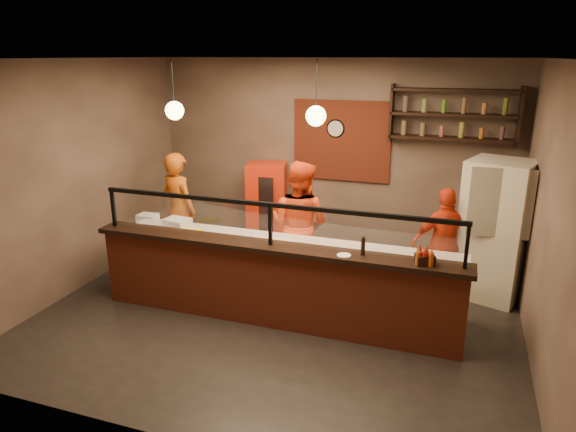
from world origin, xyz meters
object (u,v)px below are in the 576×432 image
at_px(fridge, 495,230).
at_px(pizza_dough, 276,243).
at_px(condiment_caddy, 425,259).
at_px(pepper_mill, 363,246).
at_px(red_cooler, 267,207).
at_px(cook_right, 445,243).
at_px(cook_mid, 299,225).
at_px(wall_clock, 336,128).
at_px(cook_left, 179,210).

bearing_deg(fridge, pizza_dough, -135.83).
relative_size(condiment_caddy, pepper_mill, 0.91).
bearing_deg(condiment_caddy, red_cooler, 138.61).
relative_size(cook_right, pizza_dough, 3.49).
xyz_separation_m(cook_mid, condiment_caddy, (1.83, -1.24, 0.19)).
relative_size(wall_clock, cook_mid, 0.16).
xyz_separation_m(wall_clock, cook_left, (-2.15, -1.40, -1.19)).
relative_size(wall_clock, cook_right, 0.19).
height_order(red_cooler, pepper_mill, red_cooler).
bearing_deg(wall_clock, pizza_dough, -94.78).
height_order(wall_clock, condiment_caddy, wall_clock).
relative_size(fridge, condiment_caddy, 9.76).
bearing_deg(red_cooler, cook_right, -31.91).
height_order(wall_clock, fridge, wall_clock).
bearing_deg(red_cooler, fridge, -25.69).
height_order(cook_left, red_cooler, cook_left).
bearing_deg(cook_right, wall_clock, -53.32).
bearing_deg(fridge, cook_right, -142.19).
relative_size(wall_clock, condiment_caddy, 1.52).
bearing_deg(pizza_dough, pepper_mill, -19.36).
distance_m(cook_right, condiment_caddy, 1.58).
height_order(pizza_dough, condiment_caddy, condiment_caddy).
height_order(red_cooler, pizza_dough, red_cooler).
relative_size(cook_mid, red_cooler, 1.23).
bearing_deg(cook_mid, cook_right, -160.26).
relative_size(cook_right, condiment_caddy, 7.87).
relative_size(cook_right, pepper_mill, 7.14).
xyz_separation_m(red_cooler, pizza_dough, (0.90, -2.00, 0.15)).
distance_m(fridge, pepper_mill, 2.28).
height_order(cook_mid, pizza_dough, cook_mid).
distance_m(pizza_dough, condiment_caddy, 1.96).
bearing_deg(cook_mid, red_cooler, -40.64).
relative_size(cook_left, condiment_caddy, 9.23).
bearing_deg(pizza_dough, red_cooler, 114.32).
height_order(cook_mid, red_cooler, cook_mid).
distance_m(cook_left, pepper_mill, 3.44).
bearing_deg(cook_left, condiment_caddy, -178.21).
bearing_deg(cook_right, pepper_mill, 40.33).
xyz_separation_m(cook_right, fridge, (0.63, 0.22, 0.19)).
distance_m(condiment_caddy, pepper_mill, 0.69).
bearing_deg(cook_mid, condiment_caddy, 157.04).
relative_size(cook_left, cook_mid, 0.99).
xyz_separation_m(cook_right, condiment_caddy, (-0.17, -1.54, 0.34)).
bearing_deg(condiment_caddy, wall_clock, 121.52).
xyz_separation_m(cook_left, fridge, (4.65, 0.38, 0.05)).
height_order(cook_left, pepper_mill, cook_left).
xyz_separation_m(condiment_caddy, pepper_mill, (-0.69, 0.04, 0.05)).
relative_size(cook_mid, condiment_caddy, 9.37).
distance_m(wall_clock, pepper_mill, 3.06).
distance_m(cook_mid, red_cooler, 1.58).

